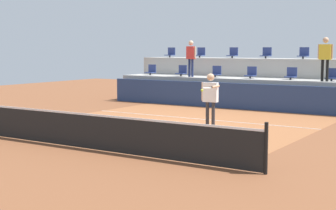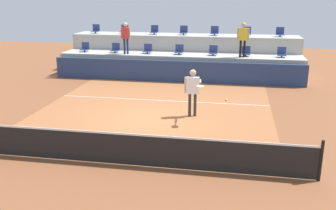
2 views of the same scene
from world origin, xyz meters
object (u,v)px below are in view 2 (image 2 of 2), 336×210
stadium_chair_lower_right (246,52)px  spectator_leaning_on_rail (243,36)px  stadium_chair_upper_right (247,32)px  tennis_player (193,88)px  stadium_chair_upper_mid_left (154,31)px  stadium_chair_lower_left (115,49)px  stadium_chair_lower_far_right (282,53)px  stadium_chair_lower_mid_left (148,49)px  stadium_chair_upper_far_right (280,33)px  stadium_chair_lower_center (179,50)px  tennis_ball (226,100)px  stadium_chair_upper_left (124,30)px  stadium_chair_upper_far_left (96,29)px  spectator_in_grey (126,35)px  stadium_chair_lower_far_left (85,48)px  stadium_chair_lower_mid_right (213,51)px  stadium_chair_upper_mid_right (215,32)px  stadium_chair_upper_center (184,31)px

stadium_chair_lower_right → spectator_leaning_on_rail: size_ratio=0.30×
stadium_chair_upper_right → tennis_player: stadium_chair_upper_right is taller
stadium_chair_upper_mid_left → spectator_leaning_on_rail: bearing=-23.3°
stadium_chair_lower_left → stadium_chair_lower_far_right: (8.90, 0.00, 0.00)m
stadium_chair_lower_mid_left → stadium_chair_upper_far_right: stadium_chair_upper_far_right is taller
stadium_chair_lower_center → spectator_leaning_on_rail: (3.33, -0.38, 0.85)m
tennis_ball → stadium_chair_lower_right: bearing=85.8°
stadium_chair_upper_left → stadium_chair_upper_right: (7.12, 0.00, 0.00)m
stadium_chair_lower_center → tennis_ball: stadium_chair_lower_center is taller
stadium_chair_lower_left → stadium_chair_upper_far_left: 2.67m
spectator_in_grey → spectator_leaning_on_rail: spectator_leaning_on_rail is taller
stadium_chair_lower_far_left → stadium_chair_upper_right: stadium_chair_upper_right is taller
stadium_chair_upper_mid_left → tennis_player: (3.29, -8.52, -1.22)m
tennis_player → tennis_ball: (1.29, -2.88, 0.40)m
stadium_chair_upper_left → stadium_chair_upper_right: size_ratio=1.00×
spectator_in_grey → spectator_leaning_on_rail: bearing=0.0°
stadium_chair_lower_left → stadium_chair_lower_right: bearing=0.0°
stadium_chair_upper_far_left → spectator_in_grey: (2.50, -2.18, -0.05)m
tennis_ball → spectator_leaning_on_rail: bearing=86.9°
stadium_chair_lower_right → tennis_player: bearing=-106.4°
stadium_chair_lower_mid_left → spectator_leaning_on_rail: (5.06, -0.38, 0.85)m
spectator_leaning_on_rail → stadium_chair_lower_left: bearing=176.8°
stadium_chair_lower_center → spectator_in_grey: (-2.85, -0.38, 0.80)m
stadium_chair_lower_left → stadium_chair_lower_center: size_ratio=1.00×
stadium_chair_lower_mid_right → stadium_chair_lower_right: size_ratio=1.00×
stadium_chair_lower_far_right → stadium_chair_upper_far_right: (0.02, 1.80, 0.85)m
stadium_chair_lower_far_left → stadium_chair_lower_mid_right: (7.18, 0.00, 0.00)m
stadium_chair_lower_center → stadium_chair_upper_left: 4.08m
stadium_chair_lower_mid_right → stadium_chair_upper_right: bearing=46.1°
stadium_chair_lower_mid_right → stadium_chair_upper_mid_left: stadium_chair_upper_mid_left is taller
stadium_chair_lower_left → spectator_in_grey: 1.15m
stadium_chair_lower_far_left → stadium_chair_upper_left: bearing=45.1°
stadium_chair_lower_left → stadium_chair_lower_mid_right: same height
stadium_chair_lower_center → stadium_chair_upper_mid_right: bearing=45.8°
stadium_chair_lower_mid_left → stadium_chair_lower_right: 5.26m
stadium_chair_lower_mid_right → stadium_chair_upper_mid_right: bearing=92.3°
stadium_chair_upper_far_right → spectator_in_grey: bearing=-165.1°
tennis_player → stadium_chair_upper_mid_right: bearing=88.6°
stadium_chair_lower_far_right → stadium_chair_lower_right: bearing=180.0°
stadium_chair_upper_left → tennis_player: size_ratio=0.29×
spectator_in_grey → stadium_chair_upper_mid_right: bearing=25.4°
stadium_chair_lower_far_right → stadium_chair_upper_far_right: 1.99m
stadium_chair_lower_far_left → stadium_chair_upper_center: stadium_chair_upper_center is taller
stadium_chair_lower_far_left → tennis_player: bearing=-44.3°
stadium_chair_lower_far_left → stadium_chair_upper_far_left: stadium_chair_upper_far_left is taller
stadium_chair_upper_mid_left → stadium_chair_upper_mid_right: 3.50m
stadium_chair_lower_far_right → tennis_player: bearing=-119.4°
spectator_leaning_on_rail → spectator_in_grey: bearing=-180.0°
stadium_chair_lower_center → stadium_chair_lower_far_right: bearing=0.0°
stadium_chair_lower_right → stadium_chair_upper_far_right: bearing=44.5°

